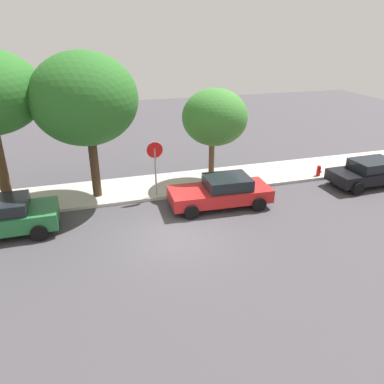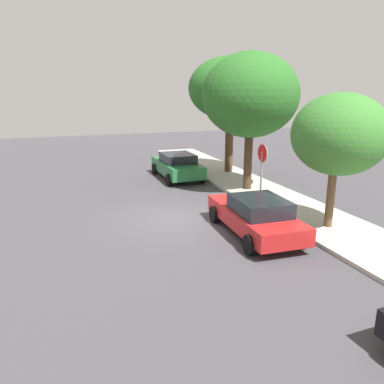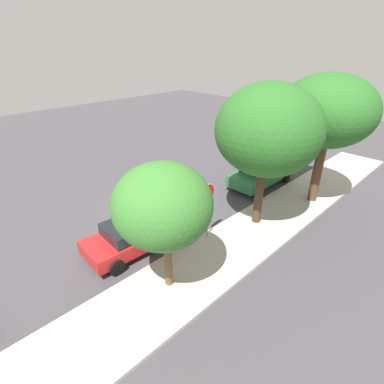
{
  "view_description": "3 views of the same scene",
  "coord_description": "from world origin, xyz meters",
  "px_view_note": "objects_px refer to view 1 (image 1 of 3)",
  "views": [
    {
      "loc": [
        -3.02,
        -12.32,
        7.49
      ],
      "look_at": [
        1.13,
        1.51,
        1.11
      ],
      "focal_mm": 35.0,
      "sensor_mm": 36.0,
      "label": 1
    },
    {
      "loc": [
        13.48,
        -4.2,
        4.9
      ],
      "look_at": [
        -0.2,
        0.74,
        0.93
      ],
      "focal_mm": 35.0,
      "sensor_mm": 36.0,
      "label": 2
    },
    {
      "loc": [
        8.34,
        11.24,
        8.11
      ],
      "look_at": [
        -0.87,
        1.87,
        1.39
      ],
      "focal_mm": 28.0,
      "sensor_mm": 36.0,
      "label": 3
    }
  ],
  "objects_px": {
    "parked_car_red": "(221,191)",
    "fire_hydrant": "(319,172)",
    "street_tree_mid_block": "(215,117)",
    "parked_car_black": "(371,172)",
    "stop_sign": "(155,160)",
    "street_tree_near_corner": "(84,99)"
  },
  "relations": [
    {
      "from": "parked_car_red",
      "to": "fire_hydrant",
      "type": "distance_m",
      "value": 6.51
    },
    {
      "from": "parked_car_red",
      "to": "street_tree_mid_block",
      "type": "relative_size",
      "value": 0.95
    },
    {
      "from": "street_tree_mid_block",
      "to": "parked_car_black",
      "type": "bearing_deg",
      "value": -18.75
    },
    {
      "from": "stop_sign",
      "to": "street_tree_mid_block",
      "type": "bearing_deg",
      "value": 17.36
    },
    {
      "from": "street_tree_mid_block",
      "to": "street_tree_near_corner",
      "type": "bearing_deg",
      "value": -178.35
    },
    {
      "from": "street_tree_near_corner",
      "to": "street_tree_mid_block",
      "type": "bearing_deg",
      "value": 1.65
    },
    {
      "from": "street_tree_near_corner",
      "to": "stop_sign",
      "type": "bearing_deg",
      "value": -16.66
    },
    {
      "from": "stop_sign",
      "to": "street_tree_near_corner",
      "type": "height_order",
      "value": "street_tree_near_corner"
    },
    {
      "from": "parked_car_black",
      "to": "stop_sign",
      "type": "bearing_deg",
      "value": 171.76
    },
    {
      "from": "parked_car_red",
      "to": "parked_car_black",
      "type": "height_order",
      "value": "parked_car_red"
    },
    {
      "from": "stop_sign",
      "to": "parked_car_black",
      "type": "height_order",
      "value": "stop_sign"
    },
    {
      "from": "stop_sign",
      "to": "parked_car_red",
      "type": "xyz_separation_m",
      "value": [
        2.64,
        -1.71,
        -1.2
      ]
    },
    {
      "from": "parked_car_black",
      "to": "fire_hydrant",
      "type": "relative_size",
      "value": 6.02
    },
    {
      "from": "parked_car_red",
      "to": "street_tree_near_corner",
      "type": "relative_size",
      "value": 0.69
    },
    {
      "from": "parked_car_black",
      "to": "fire_hydrant",
      "type": "height_order",
      "value": "parked_car_black"
    },
    {
      "from": "parked_car_red",
      "to": "street_tree_mid_block",
      "type": "height_order",
      "value": "street_tree_mid_block"
    },
    {
      "from": "parked_car_red",
      "to": "street_tree_near_corner",
      "type": "distance_m",
      "value": 7.18
    },
    {
      "from": "parked_car_black",
      "to": "street_tree_near_corner",
      "type": "height_order",
      "value": "street_tree_near_corner"
    },
    {
      "from": "parked_car_black",
      "to": "parked_car_red",
      "type": "bearing_deg",
      "value": -179.05
    },
    {
      "from": "stop_sign",
      "to": "parked_car_black",
      "type": "relative_size",
      "value": 0.64
    },
    {
      "from": "parked_car_black",
      "to": "street_tree_mid_block",
      "type": "distance_m",
      "value": 8.49
    },
    {
      "from": "stop_sign",
      "to": "street_tree_mid_block",
      "type": "height_order",
      "value": "street_tree_mid_block"
    }
  ]
}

